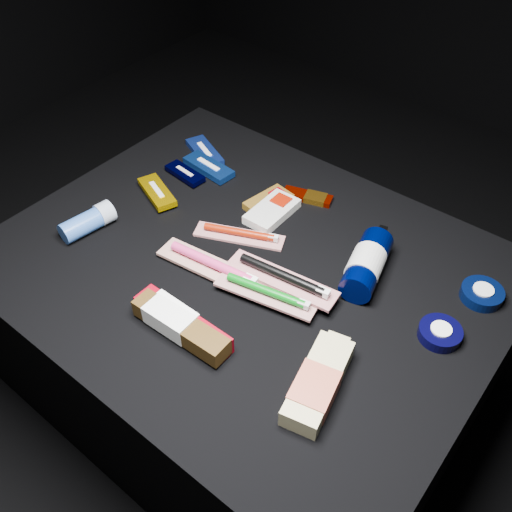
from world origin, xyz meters
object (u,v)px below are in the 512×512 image
Objects in this scene: lotion_bottle at (367,264)px; deodorant_stick at (89,222)px; bodywash_bottle at (318,384)px; toothpaste_carton_red at (179,321)px.

lotion_bottle reaches higher than deodorant_stick.
bodywash_bottle and toothpaste_carton_red have the same top height.
deodorant_stick is (-0.52, -0.25, -0.01)m from lotion_bottle.
bodywash_bottle is (0.07, -0.27, -0.01)m from lotion_bottle.
toothpaste_carton_red is (-0.26, -0.05, 0.00)m from bodywash_bottle.
lotion_bottle is 0.58m from deodorant_stick.
deodorant_stick is 0.60× the size of toothpaste_carton_red.
toothpaste_carton_red is at bearing -134.98° from lotion_bottle.
toothpaste_carton_red is (0.33, -0.07, -0.00)m from deodorant_stick.
lotion_bottle is at bearing 33.52° from deodorant_stick.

